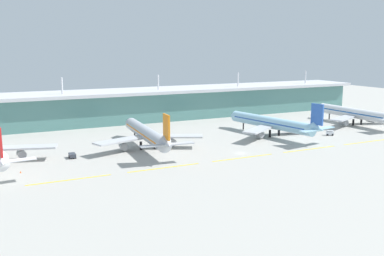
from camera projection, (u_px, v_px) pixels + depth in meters
The scene contains 13 objects.
ground_plane at pixel (240, 153), 179.97m from camera, with size 600.00×600.00×0.00m, color #A8A59E.
terminal_building at pixel (155, 104), 265.33m from camera, with size 288.00×34.00×27.52m.
airliner_near_middle at pixel (147, 134), 187.17m from camera, with size 48.69×63.38×18.90m.
airliner_far_middle at pixel (273, 123), 214.37m from camera, with size 48.03×62.67×18.90m.
airliner_farthest at pixel (356, 114), 245.96m from camera, with size 48.78×60.17×18.90m.
taxiway_stripe_west at pixel (70, 180), 143.34m from camera, with size 28.00×0.70×0.04m, color yellow.
taxiway_stripe_mid_west at pixel (164, 168), 157.87m from camera, with size 28.00×0.70×0.04m, color yellow.
taxiway_stripe_centre at pixel (243, 158), 172.41m from camera, with size 28.00×0.70×0.04m, color yellow.
taxiway_stripe_mid_east at pixel (310, 149), 186.94m from camera, with size 28.00×0.70×0.04m, color yellow.
taxiway_stripe_east at pixel (366, 142), 201.47m from camera, with size 28.00×0.70×0.04m, color yellow.
baggage_cart at pixel (330, 133), 216.50m from camera, with size 4.00×3.49×2.48m.
pushback_tug at pixel (72, 155), 171.89m from camera, with size 2.61×4.46×1.85m.
safety_cone_nose_front at pixel (20, 172), 151.39m from camera, with size 0.56×0.56×0.70m, color orange.
Camera 1 is at (-94.16, -148.90, 43.17)m, focal length 40.35 mm.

